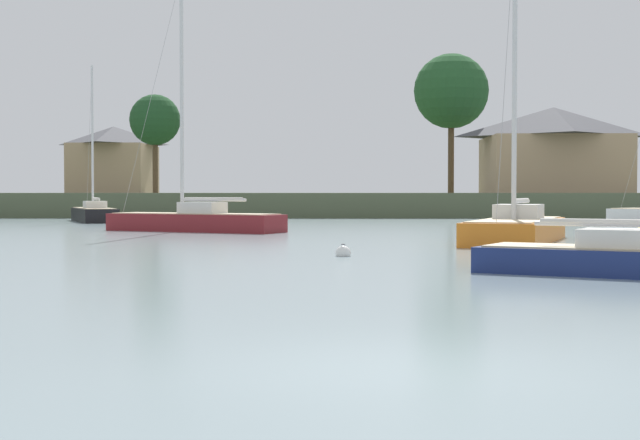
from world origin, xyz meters
name	(u,v)px	position (x,y,z in m)	size (l,w,h in m)	color
ground_plane	(393,366)	(0.00, 0.00, 0.00)	(400.00, 400.00, 0.00)	gray
far_shore_bank	(347,202)	(0.00, 78.80, 0.90)	(172.42, 46.34, 1.79)	#4C563D
sailboat_navy	(629,267)	(5.78, 10.71, 0.19)	(6.78, 4.80, 8.58)	navy
sailboat_maroon	(195,226)	(-7.41, 33.57, 0.27)	(8.86, 5.74, 12.68)	maroon
sailboat_orange	(517,235)	(5.92, 24.46, 0.26)	(5.35, 9.17, 12.59)	orange
sailboat_black	(94,218)	(-15.98, 47.79, 0.23)	(4.61, 7.35, 10.38)	black
mooring_buoy_yellow	(640,233)	(12.47, 30.82, 0.08)	(0.46, 0.46, 0.51)	yellow
mooring_buoy_white	(343,253)	(-0.48, 16.78, 0.08)	(0.45, 0.45, 0.50)	white
shore_tree_inland_b	(155,120)	(-16.40, 68.99, 7.96)	(4.33, 4.33, 8.38)	brown
shore_tree_far_left	(451,92)	(9.94, 79.00, 11.44)	(7.12, 7.12, 13.25)	brown
cottage_near_water	(114,159)	(-22.99, 81.34, 5.17)	(7.83, 9.58, 6.55)	tan
cottage_eastern	(553,149)	(18.05, 72.03, 5.67)	(12.45, 10.71, 7.50)	tan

